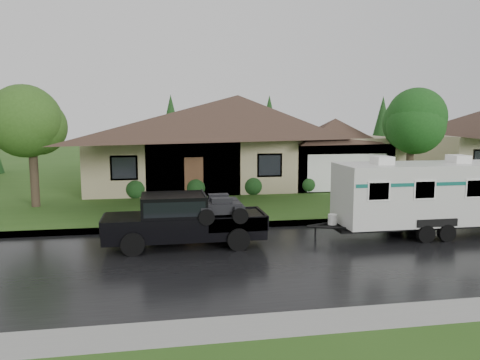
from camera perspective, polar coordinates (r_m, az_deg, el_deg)
name	(u,v)px	position (r m, az deg, el deg)	size (l,w,h in m)	color
ground	(249,242)	(16.58, 1.16, -7.55)	(140.00, 140.00, 0.00)	#2E551A
road	(262,258)	(14.70, 2.70, -9.53)	(140.00, 8.00, 0.01)	black
curb	(239,225)	(18.70, -0.18, -5.55)	(140.00, 0.50, 0.15)	gray
lawn	(206,182)	(31.14, -4.20, -0.25)	(140.00, 26.00, 0.15)	#2E551A
house_main	(243,129)	(30.03, 0.34, 6.21)	(19.44, 10.80, 6.90)	tan
tree_left_green	(31,124)	(23.87, -24.10, 6.28)	(3.40, 3.40, 5.63)	#382B1E
tree_right_green	(412,122)	(27.56, 20.20, 6.62)	(3.42, 3.42, 5.66)	#382B1E
shrub_row	(252,185)	(25.78, 1.52, -0.59)	(13.60, 1.00, 1.00)	#143814
pickup_truck	(182,218)	(15.96, -7.11, -4.67)	(5.35, 2.03, 1.78)	black
travel_trailer	(421,193)	(18.49, 21.24, -1.51)	(6.60, 2.32, 2.96)	silver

